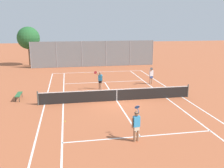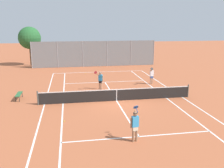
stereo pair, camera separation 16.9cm
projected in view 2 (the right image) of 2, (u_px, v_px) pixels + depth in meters
The scene contains 11 objects.
ground_plane at pixel (117, 101), 19.54m from camera, with size 120.00×120.00×0.00m, color #B25B38.
court_line_markings at pixel (117, 101), 19.54m from camera, with size 11.10×23.90×0.01m.
tennis_net at pixel (117, 95), 19.41m from camera, with size 12.00×0.10×1.07m.
player_near_side at pixel (135, 124), 12.68m from camera, with size 0.59×0.80×1.77m.
player_far_left at pixel (100, 80), 22.66m from camera, with size 0.88×0.66×1.77m.
player_far_right at pixel (152, 75), 24.59m from camera, with size 0.60×0.79×1.77m.
loose_tennis_ball_0 at pixel (64, 121), 15.42m from camera, with size 0.07×0.07×0.07m, color #D1DB33.
loose_tennis_ball_1 at pixel (86, 74), 29.83m from camera, with size 0.07×0.07×0.07m, color #D1DB33.
courtside_bench at pixel (19, 94), 19.81m from camera, with size 0.36×1.50×0.47m.
back_fence at pixel (95, 54), 34.41m from camera, with size 17.03×0.08×3.53m.
tree_behind_left at pixel (29, 39), 34.72m from camera, with size 3.10×3.10×5.43m.
Camera 2 is at (-3.52, -18.32, 5.97)m, focal length 40.00 mm.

